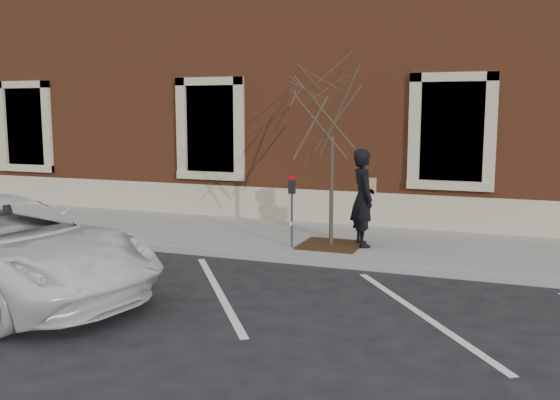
% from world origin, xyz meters
% --- Properties ---
extents(ground, '(120.00, 120.00, 0.00)m').
position_xyz_m(ground, '(0.00, 0.00, 0.00)').
color(ground, '#28282B').
rests_on(ground, ground).
extents(sidewalk_near, '(40.00, 3.50, 0.15)m').
position_xyz_m(sidewalk_near, '(0.00, 1.75, 0.07)').
color(sidewalk_near, gray).
rests_on(sidewalk_near, ground).
extents(curb_near, '(40.00, 0.12, 0.15)m').
position_xyz_m(curb_near, '(0.00, -0.05, 0.07)').
color(curb_near, '#9E9E99').
rests_on(curb_near, ground).
extents(parking_stripes, '(28.00, 4.40, 0.01)m').
position_xyz_m(parking_stripes, '(0.00, -2.20, 0.00)').
color(parking_stripes, silver).
rests_on(parking_stripes, ground).
extents(building_civic, '(40.00, 8.62, 8.00)m').
position_xyz_m(building_civic, '(0.00, 7.74, 4.00)').
color(building_civic, brown).
rests_on(building_civic, ground).
extents(man, '(0.76, 0.85, 1.96)m').
position_xyz_m(man, '(1.53, 1.26, 1.13)').
color(man, black).
rests_on(man, sidewalk_near).
extents(parking_meter, '(0.13, 0.10, 1.44)m').
position_xyz_m(parking_meter, '(0.25, 0.61, 1.15)').
color(parking_meter, '#595B60').
rests_on(parking_meter, sidewalk_near).
extents(tree_grate, '(1.20, 1.20, 0.03)m').
position_xyz_m(tree_grate, '(0.93, 1.05, 0.16)').
color(tree_grate, '#432C15').
rests_on(tree_grate, sidewalk_near).
extents(sapling, '(2.41, 2.41, 4.01)m').
position_xyz_m(sapling, '(0.93, 1.05, 2.96)').
color(sapling, '#4B3E2D').
rests_on(sapling, sidewalk_near).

